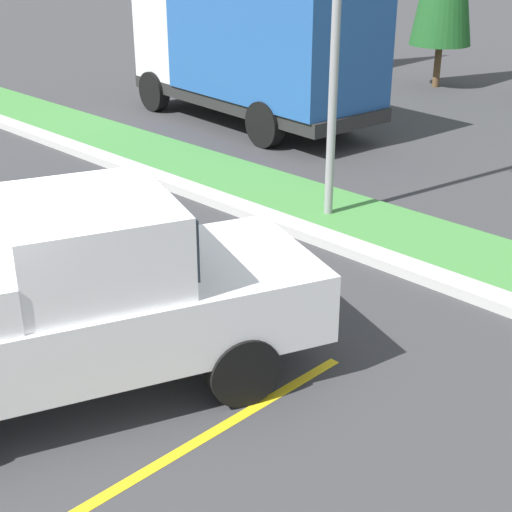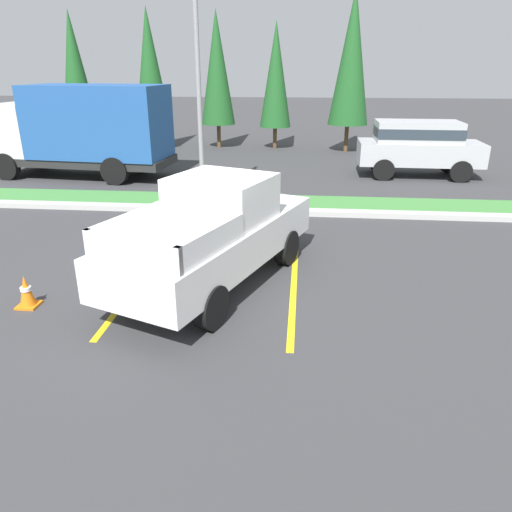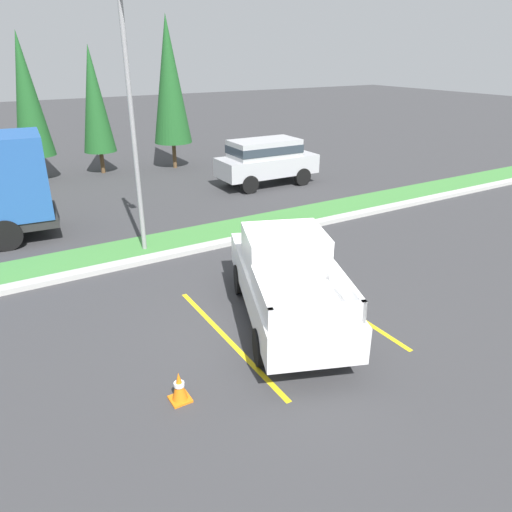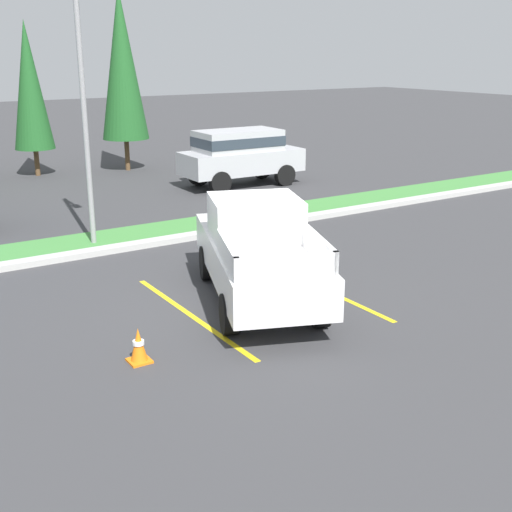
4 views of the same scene
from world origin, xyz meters
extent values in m
plane|color=#38383A|center=(0.00, 0.00, 0.00)|extent=(120.00, 120.00, 0.00)
cube|color=yellow|center=(-1.25, 0.09, 0.00)|extent=(0.12, 4.80, 0.01)
cube|color=yellow|center=(1.85, 0.09, 0.00)|extent=(0.12, 4.80, 0.01)
cube|color=#B2B2AD|center=(0.00, 5.00, 0.07)|extent=(56.00, 0.40, 0.15)
cube|color=#42843D|center=(0.00, 6.10, 0.03)|extent=(56.00, 1.80, 0.06)
cylinder|color=black|center=(0.07, 1.84, 0.38)|extent=(0.54, 0.81, 0.76)
cylinder|color=black|center=(1.65, 1.23, 0.38)|extent=(0.54, 0.81, 0.76)
cylinder|color=black|center=(-1.05, -1.05, 0.38)|extent=(0.54, 0.81, 0.76)
cylinder|color=black|center=(0.53, -1.66, 0.38)|extent=(0.54, 0.81, 0.76)
cube|color=white|center=(0.30, 0.09, 0.88)|extent=(3.66, 5.54, 0.76)
cube|color=white|center=(0.41, 0.37, 1.68)|extent=(2.22, 2.13, 0.84)
cube|color=#2D3842|center=(0.71, 1.13, 1.73)|extent=(1.53, 0.64, 0.63)
cube|color=white|center=(-1.02, -0.95, 1.48)|extent=(0.78, 1.81, 0.44)
cube|color=white|center=(0.57, -1.57, 1.48)|extent=(0.78, 1.81, 0.44)
cube|color=white|center=(-0.55, -2.10, 1.48)|extent=(1.71, 0.75, 0.44)
cube|color=silver|center=(1.23, 2.47, 0.64)|extent=(1.74, 0.80, 0.28)
cylinder|color=black|center=(-9.21, 8.54, 0.50)|extent=(1.02, 0.39, 1.00)
cylinder|color=black|center=(-9.01, 10.73, 0.50)|extent=(1.02, 0.39, 1.00)
cylinder|color=black|center=(-4.83, 8.14, 0.50)|extent=(1.02, 0.39, 1.00)
cylinder|color=black|center=(-4.63, 10.33, 0.50)|extent=(1.02, 0.39, 1.00)
cube|color=#262626|center=(-6.52, 9.40, 0.65)|extent=(6.98, 2.91, 0.30)
cube|color=silver|center=(-9.06, 9.63, 1.75)|extent=(1.80, 2.44, 1.90)
cube|color=#2D3842|center=(-9.87, 9.71, 2.00)|extent=(0.25, 2.10, 0.90)
cube|color=#235199|center=(-5.72, 9.33, 2.10)|extent=(5.20, 2.84, 2.60)
cylinder|color=black|center=(7.80, 11.47, 0.40)|extent=(0.80, 0.27, 0.80)
cylinder|color=black|center=(7.77, 9.77, 0.40)|extent=(0.80, 0.27, 0.80)
cylinder|color=black|center=(5.01, 11.52, 0.40)|extent=(0.80, 0.27, 0.80)
cylinder|color=black|center=(4.97, 9.82, 0.40)|extent=(0.80, 0.27, 0.80)
cube|color=#B2B2B7|center=(6.39, 10.65, 0.92)|extent=(4.63, 1.93, 0.84)
cube|color=#B2B2B7|center=(6.24, 10.65, 1.72)|extent=(3.13, 1.74, 0.76)
cube|color=#2D3842|center=(6.24, 10.65, 1.70)|extent=(3.17, 1.78, 0.36)
cylinder|color=gray|center=(-1.13, 5.90, 3.62)|extent=(0.14, 0.14, 7.23)
cylinder|color=brown|center=(-9.52, 16.06, 0.59)|extent=(0.20, 0.20, 1.19)
cone|color=#1E5623|center=(-9.52, 16.06, 3.90)|extent=(1.72, 1.72, 5.42)
cylinder|color=brown|center=(-5.75, 16.28, 0.61)|extent=(0.20, 0.20, 1.21)
cone|color=#1E5623|center=(-5.75, 16.28, 3.98)|extent=(1.75, 1.75, 5.53)
cylinder|color=brown|center=(-2.52, 17.01, 0.60)|extent=(0.20, 0.20, 1.20)
cone|color=#1E5623|center=(-2.52, 17.01, 3.92)|extent=(1.73, 1.73, 5.45)
cylinder|color=brown|center=(0.44, 16.98, 0.55)|extent=(0.20, 0.20, 1.10)
cone|color=#1E5623|center=(0.44, 16.98, 3.60)|extent=(1.58, 1.58, 5.00)
cylinder|color=brown|center=(4.05, 16.19, 0.67)|extent=(0.20, 0.20, 1.34)
cone|color=#1E5623|center=(4.05, 16.19, 4.40)|extent=(1.94, 1.94, 6.11)
cube|color=orange|center=(-2.90, -1.24, 0.02)|extent=(0.36, 0.36, 0.04)
cone|color=orange|center=(-2.90, -1.24, 0.32)|extent=(0.28, 0.28, 0.56)
cylinder|color=white|center=(-2.90, -1.24, 0.35)|extent=(0.19, 0.19, 0.07)
camera|label=1|loc=(6.39, -3.28, 4.57)|focal=52.99mm
camera|label=2|loc=(1.94, -8.54, 4.06)|focal=33.71mm
camera|label=3|loc=(-5.26, -7.86, 5.81)|focal=33.56mm
camera|label=4|loc=(-6.70, -10.73, 4.95)|focal=46.83mm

